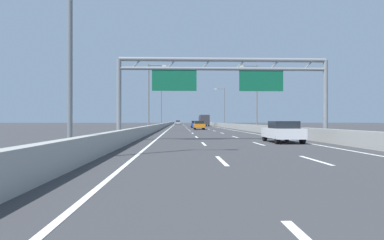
# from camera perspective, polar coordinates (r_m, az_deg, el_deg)

# --- Properties ---
(ground_plane) EXTENTS (260.00, 260.00, 0.00)m
(ground_plane) POSITION_cam_1_polar(r_m,az_deg,el_deg) (99.99, -0.31, -0.97)
(ground_plane) COLOR #38383A
(lane_dash_left_1) EXTENTS (0.16, 3.00, 0.01)m
(lane_dash_left_1) POSITION_cam_1_polar(r_m,az_deg,el_deg) (12.62, 5.15, -7.03)
(lane_dash_left_1) COLOR white
(lane_dash_left_1) RESTS_ON ground_plane
(lane_dash_left_2) EXTENTS (0.16, 3.00, 0.01)m
(lane_dash_left_2) POSITION_cam_1_polar(r_m,az_deg,el_deg) (21.54, 2.05, -4.15)
(lane_dash_left_2) COLOR white
(lane_dash_left_2) RESTS_ON ground_plane
(lane_dash_left_3) EXTENTS (0.16, 3.00, 0.01)m
(lane_dash_left_3) POSITION_cam_1_polar(r_m,az_deg,el_deg) (30.50, 0.77, -2.96)
(lane_dash_left_3) COLOR white
(lane_dash_left_3) RESTS_ON ground_plane
(lane_dash_left_4) EXTENTS (0.16, 3.00, 0.01)m
(lane_dash_left_4) POSITION_cam_1_polar(r_m,az_deg,el_deg) (39.48, 0.08, -2.31)
(lane_dash_left_4) COLOR white
(lane_dash_left_4) RESTS_ON ground_plane
(lane_dash_left_5) EXTENTS (0.16, 3.00, 0.01)m
(lane_dash_left_5) POSITION_cam_1_polar(r_m,az_deg,el_deg) (48.47, -0.36, -1.90)
(lane_dash_left_5) COLOR white
(lane_dash_left_5) RESTS_ON ground_plane
(lane_dash_left_6) EXTENTS (0.16, 3.00, 0.01)m
(lane_dash_left_6) POSITION_cam_1_polar(r_m,az_deg,el_deg) (57.47, -0.66, -1.62)
(lane_dash_left_6) COLOR white
(lane_dash_left_6) RESTS_ON ground_plane
(lane_dash_left_7) EXTENTS (0.16, 3.00, 0.01)m
(lane_dash_left_7) POSITION_cam_1_polar(r_m,az_deg,el_deg) (66.46, -0.88, -1.41)
(lane_dash_left_7) COLOR white
(lane_dash_left_7) RESTS_ON ground_plane
(lane_dash_left_8) EXTENTS (0.16, 3.00, 0.01)m
(lane_dash_left_8) POSITION_cam_1_polar(r_m,az_deg,el_deg) (75.46, -1.04, -1.25)
(lane_dash_left_8) COLOR white
(lane_dash_left_8) RESTS_ON ground_plane
(lane_dash_left_9) EXTENTS (0.16, 3.00, 0.01)m
(lane_dash_left_9) POSITION_cam_1_polar(r_m,az_deg,el_deg) (84.45, -1.18, -1.13)
(lane_dash_left_9) COLOR white
(lane_dash_left_9) RESTS_ON ground_plane
(lane_dash_left_10) EXTENTS (0.16, 3.00, 0.01)m
(lane_dash_left_10) POSITION_cam_1_polar(r_m,az_deg,el_deg) (93.45, -1.28, -1.03)
(lane_dash_left_10) COLOR white
(lane_dash_left_10) RESTS_ON ground_plane
(lane_dash_left_11) EXTENTS (0.16, 3.00, 0.01)m
(lane_dash_left_11) POSITION_cam_1_polar(r_m,az_deg,el_deg) (102.45, -1.37, -0.95)
(lane_dash_left_11) COLOR white
(lane_dash_left_11) RESTS_ON ground_plane
(lane_dash_left_12) EXTENTS (0.16, 3.00, 0.01)m
(lane_dash_left_12) POSITION_cam_1_polar(r_m,az_deg,el_deg) (111.44, -1.44, -0.88)
(lane_dash_left_12) COLOR white
(lane_dash_left_12) RESTS_ON ground_plane
(lane_dash_left_13) EXTENTS (0.16, 3.00, 0.01)m
(lane_dash_left_13) POSITION_cam_1_polar(r_m,az_deg,el_deg) (120.44, -1.50, -0.82)
(lane_dash_left_13) COLOR white
(lane_dash_left_13) RESTS_ON ground_plane
(lane_dash_left_14) EXTENTS (0.16, 3.00, 0.01)m
(lane_dash_left_14) POSITION_cam_1_polar(r_m,az_deg,el_deg) (129.44, -1.56, -0.77)
(lane_dash_left_14) COLOR white
(lane_dash_left_14) RESTS_ON ground_plane
(lane_dash_left_15) EXTENTS (0.16, 3.00, 0.01)m
(lane_dash_left_15) POSITION_cam_1_polar(r_m,az_deg,el_deg) (138.44, -1.60, -0.73)
(lane_dash_left_15) COLOR white
(lane_dash_left_15) RESTS_ON ground_plane
(lane_dash_left_16) EXTENTS (0.16, 3.00, 0.01)m
(lane_dash_left_16) POSITION_cam_1_polar(r_m,az_deg,el_deg) (147.44, -1.64, -0.69)
(lane_dash_left_16) COLOR white
(lane_dash_left_16) RESTS_ON ground_plane
(lane_dash_left_17) EXTENTS (0.16, 3.00, 0.01)m
(lane_dash_left_17) POSITION_cam_1_polar(r_m,az_deg,el_deg) (156.44, -1.68, -0.66)
(lane_dash_left_17) COLOR white
(lane_dash_left_17) RESTS_ON ground_plane
(lane_dash_right_1) EXTENTS (0.16, 3.00, 0.01)m
(lane_dash_right_1) POSITION_cam_1_polar(r_m,az_deg,el_deg) (13.56, 20.51, -6.54)
(lane_dash_right_1) COLOR white
(lane_dash_right_1) RESTS_ON ground_plane
(lane_dash_right_2) EXTENTS (0.16, 3.00, 0.01)m
(lane_dash_right_2) POSITION_cam_1_polar(r_m,az_deg,el_deg) (22.10, 11.42, -4.05)
(lane_dash_right_2) COLOR white
(lane_dash_right_2) RESTS_ON ground_plane
(lane_dash_right_3) EXTENTS (0.16, 3.00, 0.01)m
(lane_dash_right_3) POSITION_cam_1_polar(r_m,az_deg,el_deg) (30.90, 7.46, -2.92)
(lane_dash_right_3) COLOR white
(lane_dash_right_3) RESTS_ON ground_plane
(lane_dash_right_4) EXTENTS (0.16, 3.00, 0.01)m
(lane_dash_right_4) POSITION_cam_1_polar(r_m,az_deg,el_deg) (39.80, 5.27, -2.29)
(lane_dash_right_4) COLOR white
(lane_dash_right_4) RESTS_ON ground_plane
(lane_dash_right_5) EXTENTS (0.16, 3.00, 0.01)m
(lane_dash_right_5) POSITION_cam_1_polar(r_m,az_deg,el_deg) (48.73, 3.88, -1.89)
(lane_dash_right_5) COLOR white
(lane_dash_right_5) RESTS_ON ground_plane
(lane_dash_right_6) EXTENTS (0.16, 3.00, 0.01)m
(lane_dash_right_6) POSITION_cam_1_polar(r_m,az_deg,el_deg) (57.68, 2.92, -1.61)
(lane_dash_right_6) COLOR white
(lane_dash_right_6) RESTS_ON ground_plane
(lane_dash_right_7) EXTENTS (0.16, 3.00, 0.01)m
(lane_dash_right_7) POSITION_cam_1_polar(r_m,az_deg,el_deg) (66.64, 2.22, -1.41)
(lane_dash_right_7) COLOR white
(lane_dash_right_7) RESTS_ON ground_plane
(lane_dash_right_8) EXTENTS (0.16, 3.00, 0.01)m
(lane_dash_right_8) POSITION_cam_1_polar(r_m,az_deg,el_deg) (75.62, 1.68, -1.25)
(lane_dash_right_8) COLOR white
(lane_dash_right_8) RESTS_ON ground_plane
(lane_dash_right_9) EXTENTS (0.16, 3.00, 0.01)m
(lane_dash_right_9) POSITION_cam_1_polar(r_m,az_deg,el_deg) (84.60, 1.26, -1.13)
(lane_dash_right_9) COLOR white
(lane_dash_right_9) RESTS_ON ground_plane
(lane_dash_right_10) EXTENTS (0.16, 3.00, 0.01)m
(lane_dash_right_10) POSITION_cam_1_polar(r_m,az_deg,el_deg) (93.58, 0.92, -1.03)
(lane_dash_right_10) COLOR white
(lane_dash_right_10) RESTS_ON ground_plane
(lane_dash_right_11) EXTENTS (0.16, 3.00, 0.01)m
(lane_dash_right_11) POSITION_cam_1_polar(r_m,az_deg,el_deg) (102.57, 0.64, -0.95)
(lane_dash_right_11) COLOR white
(lane_dash_right_11) RESTS_ON ground_plane
(lane_dash_right_12) EXTENTS (0.16, 3.00, 0.01)m
(lane_dash_right_12) POSITION_cam_1_polar(r_m,az_deg,el_deg) (111.55, 0.41, -0.88)
(lane_dash_right_12) COLOR white
(lane_dash_right_12) RESTS_ON ground_plane
(lane_dash_right_13) EXTENTS (0.16, 3.00, 0.01)m
(lane_dash_right_13) POSITION_cam_1_polar(r_m,az_deg,el_deg) (120.54, 0.21, -0.82)
(lane_dash_right_13) COLOR white
(lane_dash_right_13) RESTS_ON ground_plane
(lane_dash_right_14) EXTENTS (0.16, 3.00, 0.01)m
(lane_dash_right_14) POSITION_cam_1_polar(r_m,az_deg,el_deg) (129.54, 0.04, -0.77)
(lane_dash_right_14) COLOR white
(lane_dash_right_14) RESTS_ON ground_plane
(lane_dash_right_15) EXTENTS (0.16, 3.00, 0.01)m
(lane_dash_right_15) POSITION_cam_1_polar(r_m,az_deg,el_deg) (138.53, -0.11, -0.73)
(lane_dash_right_15) COLOR white
(lane_dash_right_15) RESTS_ON ground_plane
(lane_dash_right_16) EXTENTS (0.16, 3.00, 0.01)m
(lane_dash_right_16) POSITION_cam_1_polar(r_m,az_deg,el_deg) (147.52, -0.25, -0.69)
(lane_dash_right_16) COLOR white
(lane_dash_right_16) RESTS_ON ground_plane
(lane_dash_right_17) EXTENTS (0.16, 3.00, 0.01)m
(lane_dash_right_17) POSITION_cam_1_polar(r_m,az_deg,el_deg) (156.52, -0.36, -0.66)
(lane_dash_right_17) COLOR white
(lane_dash_right_17) RESTS_ON ground_plane
(edge_line_left) EXTENTS (0.16, 176.00, 0.01)m
(edge_line_left) POSITION_cam_1_polar(r_m,az_deg,el_deg) (87.95, -3.47, -1.09)
(edge_line_left) COLOR white
(edge_line_left) RESTS_ON ground_plane
(edge_line_right) EXTENTS (0.16, 176.00, 0.01)m
(edge_line_right) POSITION_cam_1_polar(r_m,az_deg,el_deg) (88.36, 3.36, -1.09)
(edge_line_right) COLOR white
(edge_line_right) RESTS_ON ground_plane
(barrier_left) EXTENTS (0.45, 220.00, 0.95)m
(barrier_left) POSITION_cam_1_polar(r_m,az_deg,el_deg) (109.98, -4.09, -0.65)
(barrier_left) COLOR #9E9E99
(barrier_left) RESTS_ON ground_plane
(barrier_right) EXTENTS (0.45, 220.00, 0.95)m
(barrier_right) POSITION_cam_1_polar(r_m,az_deg,el_deg) (110.41, 3.09, -0.64)
(barrier_right) COLOR #9E9E99
(barrier_right) RESTS_ON ground_plane
(sign_gantry) EXTENTS (16.29, 0.36, 6.36)m
(sign_gantry) POSITION_cam_1_polar(r_m,az_deg,el_deg) (25.57, 5.25, 7.28)
(sign_gantry) COLOR gray
(sign_gantry) RESTS_ON ground_plane
(streetlamp_left_near) EXTENTS (2.58, 0.28, 9.50)m
(streetlamp_left_near) POSITION_cam_1_polar(r_m,az_deg,el_deg) (14.25, -19.43, 15.66)
(streetlamp_left_near) COLOR slate
(streetlamp_left_near) RESTS_ON ground_plane
(streetlamp_left_mid) EXTENTS (2.58, 0.28, 9.50)m
(streetlamp_left_mid) POSITION_cam_1_polar(r_m,az_deg,el_deg) (46.99, -7.23, 4.63)
(streetlamp_left_mid) COLOR slate
(streetlamp_left_mid) RESTS_ON ground_plane
(streetlamp_right_mid) EXTENTS (2.58, 0.28, 9.50)m
(streetlamp_right_mid) POSITION_cam_1_polar(r_m,az_deg,el_deg) (48.06, 10.86, 4.52)
(streetlamp_right_mid) COLOR slate
(streetlamp_right_mid) RESTS_ON ground_plane
(streetlamp_left_far) EXTENTS (2.58, 0.28, 9.50)m
(streetlamp_left_far) POSITION_cam_1_polar(r_m,az_deg,el_deg) (80.39, -5.16, 2.66)
(streetlamp_left_far) COLOR slate
(streetlamp_left_far) RESTS_ON ground_plane
(streetlamp_right_far) EXTENTS (2.58, 0.28, 9.50)m
(streetlamp_right_far) POSITION_cam_1_polar(r_m,az_deg,el_deg) (81.02, 5.46, 2.64)
(streetlamp_right_far) COLOR slate
(streetlamp_right_far) RESTS_ON ground_plane
(red_car) EXTENTS (1.86, 4.48, 1.38)m
(red_car) POSITION_cam_1_polar(r_m,az_deg,el_deg) (127.18, 0.81, -0.46)
(red_car) COLOR red
(red_car) RESTS_ON ground_plane
(white_car) EXTENTS (1.89, 4.22, 1.49)m
(white_car) POSITION_cam_1_polar(r_m,az_deg,el_deg) (23.79, 15.40, -1.93)
(white_car) COLOR silver
(white_car) RESTS_ON ground_plane
(green_car) EXTENTS (1.81, 4.51, 1.45)m
(green_car) POSITION_cam_1_polar(r_m,az_deg,el_deg) (108.25, 1.58, -0.50)
(green_car) COLOR #1E7A38
(green_car) RESTS_ON ground_plane
(orange_car) EXTENTS (1.72, 4.49, 1.48)m
(orange_car) POSITION_cam_1_polar(r_m,az_deg,el_deg) (56.23, 1.23, -0.88)
(orange_car) COLOR orange
(orange_car) RESTS_ON ground_plane
(silver_car) EXTENTS (1.74, 4.29, 1.57)m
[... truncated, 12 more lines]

